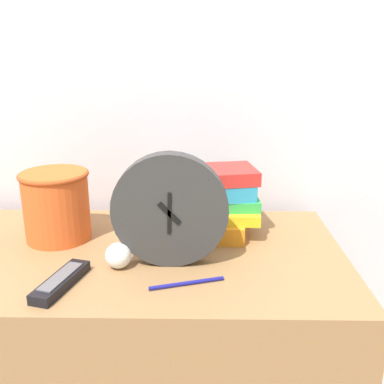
{
  "coord_description": "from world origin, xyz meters",
  "views": [
    {
      "loc": [
        0.19,
        -0.67,
        1.21
      ],
      "look_at": [
        0.17,
        0.29,
        0.9
      ],
      "focal_mm": 42.0,
      "sensor_mm": 36.0,
      "label": 1
    }
  ],
  "objects_px": {
    "book_stack": "(209,202)",
    "crumpled_paper_ball": "(118,255)",
    "pen": "(187,283)",
    "tv_remote": "(61,281)",
    "desk_clock": "(170,210)",
    "basket": "(56,203)"
  },
  "relations": [
    {
      "from": "desk_clock",
      "to": "basket",
      "type": "bearing_deg",
      "value": 154.88
    },
    {
      "from": "book_stack",
      "to": "pen",
      "type": "bearing_deg",
      "value": -100.32
    },
    {
      "from": "book_stack",
      "to": "tv_remote",
      "type": "distance_m",
      "value": 0.41
    },
    {
      "from": "desk_clock",
      "to": "book_stack",
      "type": "height_order",
      "value": "desk_clock"
    },
    {
      "from": "book_stack",
      "to": "tv_remote",
      "type": "xyz_separation_m",
      "value": [
        -0.29,
        -0.28,
        -0.07
      ]
    },
    {
      "from": "basket",
      "to": "tv_remote",
      "type": "relative_size",
      "value": 1.03
    },
    {
      "from": "tv_remote",
      "to": "pen",
      "type": "xyz_separation_m",
      "value": [
        0.25,
        0.01,
        -0.01
      ]
    },
    {
      "from": "desk_clock",
      "to": "basket",
      "type": "distance_m",
      "value": 0.31
    },
    {
      "from": "book_stack",
      "to": "crumpled_paper_ball",
      "type": "bearing_deg",
      "value": -134.78
    },
    {
      "from": "desk_clock",
      "to": "basket",
      "type": "xyz_separation_m",
      "value": [
        -0.28,
        0.13,
        -0.03
      ]
    },
    {
      "from": "book_stack",
      "to": "pen",
      "type": "xyz_separation_m",
      "value": [
        -0.05,
        -0.27,
        -0.08
      ]
    },
    {
      "from": "tv_remote",
      "to": "crumpled_paper_ball",
      "type": "distance_m",
      "value": 0.13
    },
    {
      "from": "desk_clock",
      "to": "book_stack",
      "type": "distance_m",
      "value": 0.2
    },
    {
      "from": "book_stack",
      "to": "crumpled_paper_ball",
      "type": "distance_m",
      "value": 0.28
    },
    {
      "from": "book_stack",
      "to": "pen",
      "type": "height_order",
      "value": "book_stack"
    },
    {
      "from": "crumpled_paper_ball",
      "to": "pen",
      "type": "height_order",
      "value": "crumpled_paper_ball"
    },
    {
      "from": "basket",
      "to": "tv_remote",
      "type": "bearing_deg",
      "value": -72.57
    },
    {
      "from": "desk_clock",
      "to": "tv_remote",
      "type": "xyz_separation_m",
      "value": [
        -0.21,
        -0.1,
        -0.11
      ]
    },
    {
      "from": "book_stack",
      "to": "basket",
      "type": "distance_m",
      "value": 0.37
    },
    {
      "from": "desk_clock",
      "to": "tv_remote",
      "type": "bearing_deg",
      "value": -154.13
    },
    {
      "from": "tv_remote",
      "to": "pen",
      "type": "bearing_deg",
      "value": 2.04
    },
    {
      "from": "crumpled_paper_ball",
      "to": "pen",
      "type": "xyz_separation_m",
      "value": [
        0.15,
        -0.07,
        -0.02
      ]
    }
  ]
}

